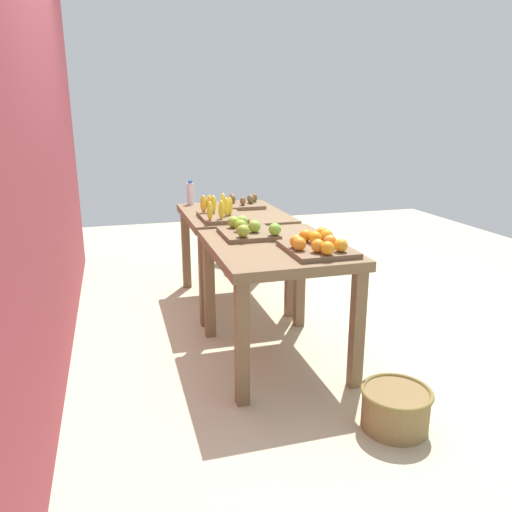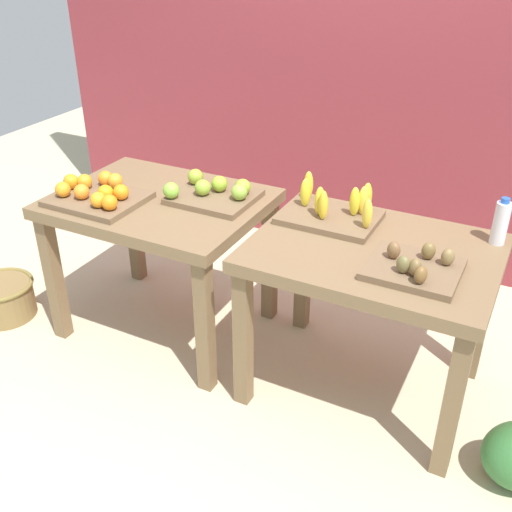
% 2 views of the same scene
% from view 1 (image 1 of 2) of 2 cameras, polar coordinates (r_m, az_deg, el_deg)
% --- Properties ---
extents(ground_plane, '(8.00, 8.00, 0.00)m').
position_cam_1_polar(ground_plane, '(3.83, -0.47, -7.89)').
color(ground_plane, '#C1B996').
extents(back_wall, '(4.40, 0.12, 3.00)m').
position_cam_1_polar(back_wall, '(3.40, -23.70, 13.89)').
color(back_wall, maroon).
rests_on(back_wall, ground_plane).
extents(display_table_left, '(1.04, 0.80, 0.77)m').
position_cam_1_polar(display_table_left, '(3.10, 2.29, -0.67)').
color(display_table_left, brown).
rests_on(display_table_left, ground_plane).
extents(display_table_right, '(1.04, 0.80, 0.77)m').
position_cam_1_polar(display_table_right, '(4.14, -2.59, 3.52)').
color(display_table_right, brown).
rests_on(display_table_right, ground_plane).
extents(orange_bin, '(0.45, 0.36, 0.11)m').
position_cam_1_polar(orange_bin, '(2.90, 7.07, 1.25)').
color(orange_bin, brown).
rests_on(orange_bin, display_table_left).
extents(apple_bin, '(0.42, 0.36, 0.11)m').
position_cam_1_polar(apple_bin, '(3.26, -0.93, 2.97)').
color(apple_bin, brown).
rests_on(apple_bin, display_table_left).
extents(banana_crate, '(0.44, 0.32, 0.17)m').
position_cam_1_polar(banana_crate, '(3.83, -4.13, 4.94)').
color(banana_crate, brown).
rests_on(banana_crate, display_table_right).
extents(kiwi_bin, '(0.36, 0.32, 0.10)m').
position_cam_1_polar(kiwi_bin, '(4.34, -1.51, 6.01)').
color(kiwi_bin, brown).
rests_on(kiwi_bin, display_table_right).
extents(water_bottle, '(0.07, 0.07, 0.21)m').
position_cam_1_polar(water_bottle, '(4.49, -7.49, 7.13)').
color(water_bottle, silver).
rests_on(water_bottle, display_table_right).
extents(watermelon_pile, '(0.72, 0.44, 0.28)m').
position_cam_1_polar(watermelon_pile, '(5.17, -2.34, -0.02)').
color(watermelon_pile, '#33722C').
rests_on(watermelon_pile, ground_plane).
extents(wicker_basket, '(0.36, 0.36, 0.21)m').
position_cam_1_polar(wicker_basket, '(2.72, 15.68, -16.34)').
color(wicker_basket, olive).
rests_on(wicker_basket, ground_plane).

